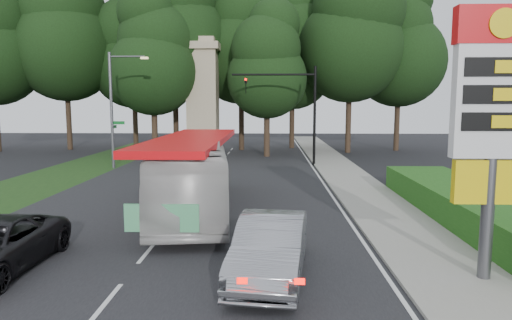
{
  "coord_description": "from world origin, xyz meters",
  "views": [
    {
      "loc": [
        3.71,
        -9.35,
        4.54
      ],
      "look_at": [
        3.16,
        9.42,
        2.2
      ],
      "focal_mm": 32.0,
      "sensor_mm": 36.0,
      "label": 1
    }
  ],
  "objects_px": {
    "gas_station_pylon": "(494,107)",
    "traffic_signal_mast": "(297,101)",
    "sedan_silver": "(271,247)",
    "monument": "(203,97)",
    "streetlight_signs": "(114,105)",
    "transit_bus": "(192,175)"
  },
  "relations": [
    {
      "from": "gas_station_pylon",
      "to": "traffic_signal_mast",
      "type": "xyz_separation_m",
      "value": [
        -3.52,
        22.0,
        0.22
      ]
    },
    {
      "from": "gas_station_pylon",
      "to": "sedan_silver",
      "type": "bearing_deg",
      "value": 178.0
    },
    {
      "from": "gas_station_pylon",
      "to": "monument",
      "type": "distance_m",
      "value": 30.17
    },
    {
      "from": "monument",
      "to": "sedan_silver",
      "type": "bearing_deg",
      "value": -78.32
    },
    {
      "from": "monument",
      "to": "streetlight_signs",
      "type": "bearing_deg",
      "value": -121.97
    },
    {
      "from": "gas_station_pylon",
      "to": "traffic_signal_mast",
      "type": "bearing_deg",
      "value": 99.09
    },
    {
      "from": "streetlight_signs",
      "to": "monument",
      "type": "relative_size",
      "value": 0.8
    },
    {
      "from": "transit_bus",
      "to": "traffic_signal_mast",
      "type": "bearing_deg",
      "value": 63.33
    },
    {
      "from": "gas_station_pylon",
      "to": "sedan_silver",
      "type": "distance_m",
      "value": 6.56
    },
    {
      "from": "gas_station_pylon",
      "to": "traffic_signal_mast",
      "type": "height_order",
      "value": "traffic_signal_mast"
    },
    {
      "from": "transit_bus",
      "to": "streetlight_signs",
      "type": "bearing_deg",
      "value": 113.57
    },
    {
      "from": "monument",
      "to": "transit_bus",
      "type": "xyz_separation_m",
      "value": [
        2.5,
        -20.6,
        -3.53
      ]
    },
    {
      "from": "gas_station_pylon",
      "to": "transit_bus",
      "type": "bearing_deg",
      "value": 139.59
    },
    {
      "from": "streetlight_signs",
      "to": "traffic_signal_mast",
      "type": "bearing_deg",
      "value": 8.92
    },
    {
      "from": "transit_bus",
      "to": "sedan_silver",
      "type": "xyz_separation_m",
      "value": [
        3.25,
        -7.22,
        -0.77
      ]
    },
    {
      "from": "streetlight_signs",
      "to": "sedan_silver",
      "type": "height_order",
      "value": "streetlight_signs"
    },
    {
      "from": "traffic_signal_mast",
      "to": "monument",
      "type": "bearing_deg",
      "value": 142.0
    },
    {
      "from": "traffic_signal_mast",
      "to": "sedan_silver",
      "type": "height_order",
      "value": "traffic_signal_mast"
    },
    {
      "from": "sedan_silver",
      "to": "streetlight_signs",
      "type": "bearing_deg",
      "value": 125.3
    },
    {
      "from": "traffic_signal_mast",
      "to": "transit_bus",
      "type": "bearing_deg",
      "value": -109.54
    },
    {
      "from": "gas_station_pylon",
      "to": "streetlight_signs",
      "type": "distance_m",
      "value": 25.74
    },
    {
      "from": "streetlight_signs",
      "to": "sedan_silver",
      "type": "bearing_deg",
      "value": -61.55
    }
  ]
}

